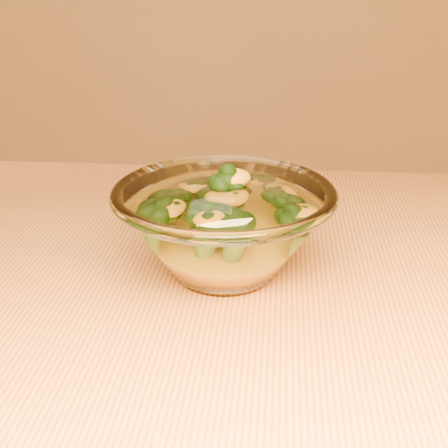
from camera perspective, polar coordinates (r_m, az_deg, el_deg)
The scene contains 4 objects.
table at distance 0.59m, azimuth -12.01°, elevation -16.52°, with size 1.20×0.80×0.75m.
glass_bowl at distance 0.57m, azimuth 0.00°, elevation -0.40°, with size 0.20×0.20×0.09m.
cheese_sauce at distance 0.58m, azimuth 0.00°, elevation -2.12°, with size 0.12×0.12×0.03m, color orange.
broccoli_heap at distance 0.57m, azimuth -0.23°, elevation 1.04°, with size 0.15×0.13×0.07m.
Camera 1 is at (0.16, -0.43, 1.03)m, focal length 50.00 mm.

